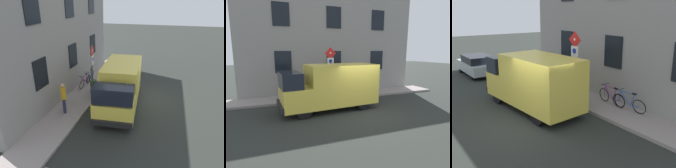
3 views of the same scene
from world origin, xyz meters
TOP-DOWN VIEW (x-y plane):
  - ground_plane at (0.00, 0.00)m, footprint 80.00×80.00m
  - sidewalk_slab at (3.53, 0.00)m, footprint 1.89×15.29m
  - building_facade at (4.82, 0.00)m, footprint 0.75×13.29m
  - sign_post_stacked at (2.80, 0.80)m, footprint 0.17×0.56m
  - delivery_van at (0.89, 1.38)m, footprint 2.42×5.47m
  - bicycle_blue at (3.92, -1.56)m, footprint 0.46×1.72m
  - bicycle_purple at (3.92, -0.54)m, footprint 0.46×1.71m
  - pedestrian at (3.61, 3.16)m, footprint 0.44×0.48m
  - litter_bin at (2.94, 0.40)m, footprint 0.44×0.44m

SIDE VIEW (x-z plane):
  - ground_plane at x=0.00m, z-range 0.00..0.00m
  - sidewalk_slab at x=3.53m, z-range 0.00..0.14m
  - bicycle_blue at x=3.92m, z-range 0.07..0.96m
  - bicycle_purple at x=3.92m, z-range 0.07..0.96m
  - litter_bin at x=2.94m, z-range 0.14..1.04m
  - pedestrian at x=3.61m, z-range 0.21..1.93m
  - delivery_van at x=0.89m, z-range 0.08..2.58m
  - sign_post_stacked at x=2.80m, z-range 0.70..3.92m
  - building_facade at x=4.82m, z-range 0.00..7.79m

